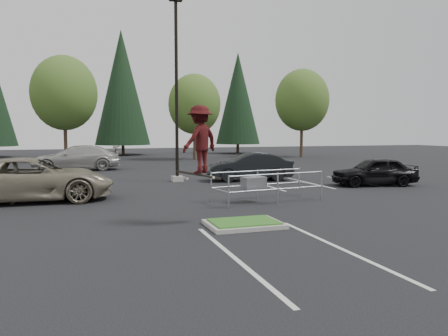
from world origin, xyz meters
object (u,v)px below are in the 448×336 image
object	(u,v)px
decid_d	(302,102)
skateboarder	(199,140)
car_r_black	(375,171)
conif_c	(238,98)
car_l_tan	(32,179)
car_far_silver	(76,158)
decid_b	(64,95)
cart_corral	(257,183)
decid_c	(194,106)
car_r_charc	(249,167)
light_pole	(177,100)
conif_b	(122,88)

from	to	relation	value
decid_d	skateboarder	size ratio (longest dim) A/B	4.21
decid_d	car_r_black	xyz separation A→B (m)	(-8.10, -23.33, -5.18)
conif_c	car_r_black	distance (m)	33.32
skateboarder	car_l_tan	world-z (taller)	skateboarder
skateboarder	car_l_tan	size ratio (longest dim) A/B	0.35
car_far_silver	conif_c	bearing A→B (deg)	133.35
decid_b	conif_c	world-z (taller)	conif_c
cart_corral	decid_d	bearing A→B (deg)	49.94
car_l_tan	cart_corral	bearing A→B (deg)	-109.37
decid_c	car_r_charc	bearing A→B (deg)	-94.55
cart_corral	car_r_charc	size ratio (longest dim) A/B	0.94
car_r_charc	decid_d	bearing A→B (deg)	152.69
decid_c	skateboarder	world-z (taller)	decid_c
car_l_tan	car_far_silver	xyz separation A→B (m)	(1.52, 13.97, 0.01)
light_pole	car_r_charc	bearing A→B (deg)	-12.54
cart_corral	car_far_silver	size ratio (longest dim) A/B	0.73
decid_b	car_far_silver	bearing A→B (deg)	-83.88
cart_corral	car_r_charc	bearing A→B (deg)	62.03
decid_b	car_r_charc	size ratio (longest dim) A/B	2.00
car_r_black	decid_c	bearing A→B (deg)	-159.49
skateboarder	car_r_charc	size ratio (longest dim) A/B	0.46
light_pole	car_l_tan	bearing A→B (deg)	-144.46
decid_b	light_pole	bearing A→B (deg)	-70.65
decid_b	decid_d	size ratio (longest dim) A/B	1.02
decid_b	skateboarder	size ratio (longest dim) A/B	4.30
decid_c	skateboarder	xyz separation A→B (m)	(-7.19, -29.19, -2.69)
skateboarder	car_far_silver	bearing A→B (deg)	-111.97
decid_c	conif_b	distance (m)	12.51
conif_c	car_r_black	xyz separation A→B (m)	(-4.11, -32.50, -6.11)
skateboarder	car_r_charc	distance (m)	12.05
decid_d	car_r_charc	distance (m)	24.04
light_pole	decid_b	size ratio (longest dim) A/B	1.05
car_r_charc	car_far_silver	xyz separation A→B (m)	(-9.48, 9.86, 0.10)
decid_b	conif_c	xyz separation A→B (m)	(20.01, 8.97, 0.80)
conif_b	car_l_tan	distance (m)	34.83
light_pole	car_far_silver	size ratio (longest dim) A/B	1.64
decid_c	conif_c	xyz separation A→B (m)	(8.01, 9.67, 1.59)
decid_d	conif_b	distance (m)	20.76
car_l_tan	conif_c	bearing A→B (deg)	-31.75
decid_c	conif_c	world-z (taller)	conif_c
decid_b	conif_b	distance (m)	11.78
car_r_black	car_r_charc	bearing A→B (deg)	-116.52
decid_b	decid_c	distance (m)	12.05
conif_b	car_l_tan	world-z (taller)	conif_b
car_far_silver	cart_corral	bearing A→B (deg)	21.37
conif_c	car_l_tan	world-z (taller)	conif_c
conif_b	car_far_silver	bearing A→B (deg)	-104.32
light_pole	car_l_tan	world-z (taller)	light_pole
conif_c	car_far_silver	size ratio (longest dim) A/B	2.03
decid_c	conif_b	xyz separation A→B (m)	(-5.99, 10.67, 2.59)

